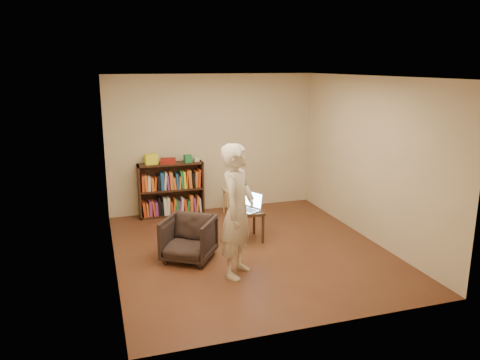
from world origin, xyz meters
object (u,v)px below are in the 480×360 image
object	(u,v)px
laptop	(249,206)
bookshelf	(171,192)
side_table	(246,215)
person	(237,211)
stool	(232,194)
armchair	(189,239)

from	to	relation	value
laptop	bookshelf	bearing A→B (deg)	-177.38
laptop	side_table	bearing A→B (deg)	-118.65
bookshelf	person	distance (m)	2.91
stool	person	xyz separation A→B (m)	(-0.69, -2.54, 0.51)
side_table	bookshelf	bearing A→B (deg)	119.24
armchair	person	bearing A→B (deg)	-19.99
bookshelf	stool	size ratio (longest dim) A/B	2.48
side_table	armchair	bearing A→B (deg)	-154.69
bookshelf	stool	bearing A→B (deg)	-14.91
bookshelf	laptop	bearing A→B (deg)	-59.39
armchair	bookshelf	bearing A→B (deg)	119.84
armchair	laptop	size ratio (longest dim) A/B	1.44
bookshelf	laptop	xyz separation A→B (m)	(0.98, -1.66, 0.13)
stool	laptop	distance (m)	1.38
bookshelf	laptop	size ratio (longest dim) A/B	2.48
armchair	stool	bearing A→B (deg)	89.44
person	side_table	bearing A→B (deg)	14.45
bookshelf	side_table	bearing A→B (deg)	-60.76
side_table	laptop	world-z (taller)	laptop
laptop	person	bearing A→B (deg)	-53.49
bookshelf	armchair	bearing A→B (deg)	-92.76
side_table	person	size ratio (longest dim) A/B	0.28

